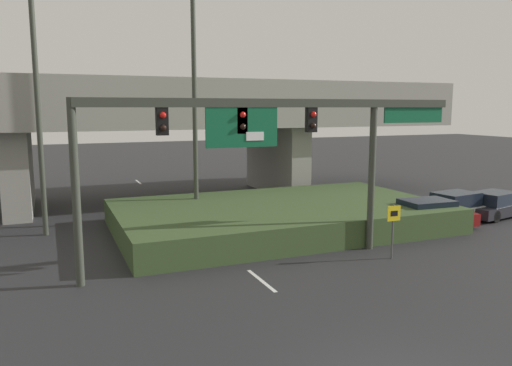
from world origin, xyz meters
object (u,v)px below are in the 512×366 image
Objects in this scene: highway_light_pole_far at (33,34)px; parked_sedan_near_right at (428,216)px; highway_light_pole_near at (193,36)px; parked_sedan_far_right at (495,205)px; signal_gantry at (270,131)px; speed_limit_sign at (393,223)px; parked_sedan_mid_right at (457,207)px.

highway_light_pole_far reaches higher than parked_sedan_near_right.
highway_light_pole_near is 18.48m from parked_sedan_far_right.
speed_limit_sign is (4.64, -1.52, -3.63)m from signal_gantry.
speed_limit_sign is at bearing -169.13° from parked_sedan_far_right.
signal_gantry is 11.89m from highway_light_pole_far.
speed_limit_sign is 10.86m from parked_sedan_far_right.
highway_light_pole_near is at bearing 0.26° from highway_light_pole_far.
parked_sedan_mid_right is at bearing 23.48° from parked_sedan_near_right.
parked_sedan_far_right is (5.31, 0.78, -0.03)m from parked_sedan_near_right.
parked_sedan_mid_right reaches higher than parked_sedan_near_right.
signal_gantry is 15.54m from parked_sedan_far_right.
signal_gantry reaches higher than parked_sedan_near_right.
signal_gantry is 6.08m from speed_limit_sign.
signal_gantry reaches higher than parked_sedan_mid_right.
parked_sedan_near_right is (4.73, 3.30, -0.75)m from speed_limit_sign.
parked_sedan_far_right is (15.36, -5.25, -8.83)m from highway_light_pole_near.
parked_sedan_near_right is at bearing 34.92° from speed_limit_sign.
speed_limit_sign is 0.12× the size of highway_light_pole_near.
parked_sedan_near_right is at bearing 177.09° from parked_sedan_far_right.
highway_light_pole_near is 16.39m from parked_sedan_mid_right.
speed_limit_sign reaches higher than parked_sedan_far_right.
speed_limit_sign is 0.12× the size of highway_light_pole_far.
speed_limit_sign is 8.78m from parked_sedan_mid_right.
signal_gantry is 13.30m from parked_sedan_mid_right.
highway_light_pole_far reaches higher than parked_sedan_far_right.
speed_limit_sign is 0.47× the size of parked_sedan_near_right.
speed_limit_sign is 5.81m from parked_sedan_near_right.
highway_light_pole_near is at bearing 151.41° from parked_sedan_mid_right.
highway_light_pole_near is at bearing 152.13° from parked_sedan_near_right.
highway_light_pole_far reaches higher than signal_gantry.
parked_sedan_mid_right is (12.91, -4.96, -8.80)m from highway_light_pole_near.
highway_light_pole_far is (-7.33, -0.03, -0.32)m from highway_light_pole_near.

